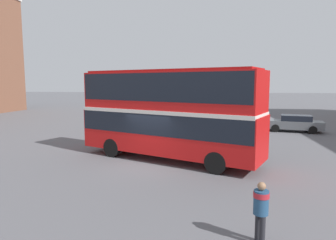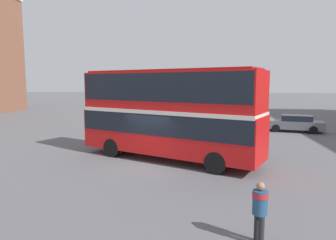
# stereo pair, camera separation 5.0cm
# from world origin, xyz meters

# --- Properties ---
(ground_plane) EXTENTS (240.00, 240.00, 0.00)m
(ground_plane) POSITION_xyz_m (0.00, 0.00, 0.00)
(ground_plane) COLOR #5B5B60
(double_decker_bus) EXTENTS (10.21, 6.21, 4.82)m
(double_decker_bus) POSITION_xyz_m (0.97, 1.35, 2.76)
(double_decker_bus) COLOR red
(double_decker_bus) RESTS_ON ground_plane
(pedestrian_foreground) EXTENTS (0.51, 0.51, 1.64)m
(pedestrian_foreground) POSITION_xyz_m (4.53, -6.81, 1.00)
(pedestrian_foreground) COLOR #232328
(pedestrian_foreground) RESTS_ON ground_plane
(parked_car_kerb_near) EXTENTS (4.94, 2.74, 1.43)m
(parked_car_kerb_near) POSITION_xyz_m (10.33, 12.27, 0.74)
(parked_car_kerb_near) COLOR slate
(parked_car_kerb_near) RESTS_ON ground_plane
(parked_car_kerb_far) EXTENTS (4.73, 2.02, 1.42)m
(parked_car_kerb_far) POSITION_xyz_m (-2.01, 10.49, 0.73)
(parked_car_kerb_far) COLOR maroon
(parked_car_kerb_far) RESTS_ON ground_plane
(parked_car_side_street) EXTENTS (4.42, 2.53, 1.45)m
(parked_car_side_street) POSITION_xyz_m (2.51, 15.24, 0.73)
(parked_car_side_street) COLOR navy
(parked_car_side_street) RESTS_ON ground_plane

